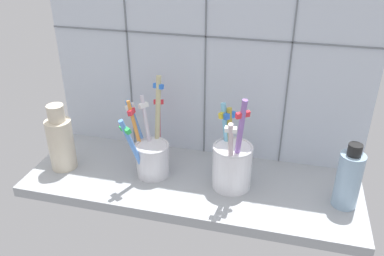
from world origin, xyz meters
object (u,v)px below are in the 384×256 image
(ceramic_vase, at_px, (61,141))
(soap_bottle, at_px, (349,179))
(toothbrush_cup_left, at_px, (152,152))
(toothbrush_cup_right, at_px, (232,162))

(ceramic_vase, distance_m, soap_bottle, 0.54)
(toothbrush_cup_left, height_order, ceramic_vase, toothbrush_cup_left)
(soap_bottle, bearing_deg, toothbrush_cup_right, 176.75)
(toothbrush_cup_right, distance_m, soap_bottle, 0.20)
(ceramic_vase, bearing_deg, soap_bottle, 1.31)
(toothbrush_cup_right, relative_size, soap_bottle, 1.55)
(toothbrush_cup_left, relative_size, ceramic_vase, 1.39)
(toothbrush_cup_left, bearing_deg, ceramic_vase, -171.41)
(toothbrush_cup_left, distance_m, ceramic_vase, 0.18)
(toothbrush_cup_left, bearing_deg, soap_bottle, -2.35)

